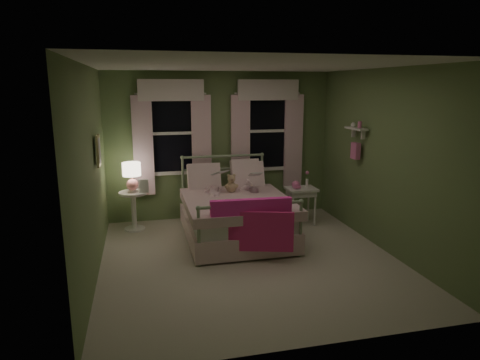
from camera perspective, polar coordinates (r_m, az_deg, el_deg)
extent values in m
plane|color=beige|center=(6.03, 1.28, -10.51)|extent=(4.20, 4.20, 0.00)
plane|color=white|center=(5.55, 1.41, 15.02)|extent=(4.20, 4.20, 0.00)
plane|color=#667F4C|center=(7.67, -2.63, 4.57)|extent=(4.00, 0.00, 4.00)
plane|color=#667F4C|center=(3.71, 9.58, -4.18)|extent=(4.00, 0.00, 4.00)
plane|color=#667F4C|center=(5.50, -19.25, 0.74)|extent=(0.00, 4.20, 4.20)
plane|color=#667F4C|center=(6.44, 18.84, 2.39)|extent=(0.00, 4.20, 4.20)
cube|color=white|center=(6.71, -0.63, -4.27)|extent=(1.44, 1.94, 0.26)
cube|color=white|center=(6.79, -0.63, -6.21)|extent=(1.54, 2.02, 0.30)
cube|color=silver|center=(6.52, -0.34, -3.12)|extent=(1.58, 1.75, 0.14)
cylinder|color=#9EB793|center=(6.64, -6.48, -5.62)|extent=(0.04, 1.90, 0.04)
cylinder|color=#9EB793|center=(6.93, 4.97, -4.82)|extent=(0.04, 1.90, 0.04)
cylinder|color=#9EB793|center=(7.49, -7.58, -1.37)|extent=(0.04, 0.04, 1.15)
cylinder|color=#9EB793|center=(7.75, 2.92, -0.81)|extent=(0.04, 0.04, 1.15)
sphere|color=#9EB793|center=(7.38, -7.71, 2.97)|extent=(0.07, 0.07, 0.07)
sphere|color=#9EB793|center=(7.64, 2.96, 3.39)|extent=(0.07, 0.07, 0.07)
cylinder|color=#9EB793|center=(7.48, -2.28, 3.20)|extent=(1.42, 0.04, 0.04)
cylinder|color=#9EB793|center=(7.51, -2.26, 1.54)|extent=(1.38, 0.03, 0.03)
cylinder|color=#9EB793|center=(5.69, -5.51, -7.65)|extent=(0.04, 0.04, 0.80)
cylinder|color=#9EB793|center=(6.03, 8.06, -6.54)|extent=(0.04, 0.04, 0.80)
sphere|color=#9EB793|center=(5.57, -5.59, -3.78)|extent=(0.07, 0.07, 0.07)
sphere|color=#9EB793|center=(5.92, 8.18, -2.87)|extent=(0.07, 0.07, 0.07)
cylinder|color=#9EB793|center=(5.70, 1.50, -3.33)|extent=(1.42, 0.04, 0.04)
cube|color=white|center=(7.22, -4.80, 0.00)|extent=(0.55, 0.32, 0.57)
cube|color=white|center=(7.36, 1.05, 0.29)|extent=(0.55, 0.32, 0.57)
cube|color=white|center=(7.34, 0.68, 0.88)|extent=(0.48, 0.30, 0.51)
cube|color=#FF31AB|center=(5.72, 1.50, -4.11)|extent=(1.10, 0.15, 0.32)
cube|color=#E52C7C|center=(5.74, 1.66, -6.88)|extent=(1.07, 0.34, 0.55)
imported|color=#F7D1DD|center=(6.95, -3.71, 1.10)|extent=(0.32, 0.22, 0.83)
imported|color=#F7D1DD|center=(7.08, 0.77, 0.68)|extent=(0.37, 0.32, 0.67)
imported|color=beige|center=(6.72, -3.35, 0.50)|extent=(0.23, 0.18, 0.26)
imported|color=beige|center=(6.84, 1.28, 0.38)|extent=(0.20, 0.12, 0.26)
sphere|color=tan|center=(6.91, -1.18, -0.95)|extent=(0.18, 0.18, 0.18)
sphere|color=tan|center=(6.86, -1.15, 0.15)|extent=(0.13, 0.13, 0.13)
sphere|color=tan|center=(6.84, -1.52, 0.59)|extent=(0.05, 0.05, 0.05)
sphere|color=tan|center=(6.86, -0.79, 0.62)|extent=(0.05, 0.05, 0.05)
sphere|color=tan|center=(6.86, -1.78, -0.88)|extent=(0.07, 0.07, 0.07)
sphere|color=tan|center=(6.89, -0.48, -0.80)|extent=(0.07, 0.07, 0.07)
sphere|color=#8C6B51|center=(6.81, -1.05, 0.02)|extent=(0.04, 0.04, 0.04)
cylinder|color=white|center=(7.23, -14.10, -1.70)|extent=(0.46, 0.46, 0.04)
cylinder|color=white|center=(7.31, -13.97, -4.05)|extent=(0.08, 0.08, 0.60)
cylinder|color=white|center=(7.40, -13.85, -6.32)|extent=(0.34, 0.34, 0.03)
sphere|color=pink|center=(7.20, -14.16, -0.62)|extent=(0.20, 0.20, 0.20)
cylinder|color=pink|center=(7.17, -14.21, 0.32)|extent=(0.03, 0.03, 0.12)
cylinder|color=#FFEAC6|center=(7.15, -14.27, 1.41)|extent=(0.29, 0.29, 0.22)
imported|color=beige|center=(7.15, -13.32, -1.59)|extent=(0.21, 0.26, 0.02)
cube|color=white|center=(7.36, 8.17, -1.20)|extent=(0.50, 0.40, 0.04)
cube|color=white|center=(7.38, 8.15, -1.73)|extent=(0.44, 0.34, 0.08)
cylinder|color=white|center=(7.24, 7.05, -4.02)|extent=(0.04, 0.04, 0.60)
cylinder|color=white|center=(7.38, 9.97, -3.79)|extent=(0.04, 0.04, 0.60)
cylinder|color=white|center=(7.51, 6.26, -3.40)|extent=(0.04, 0.04, 0.60)
cylinder|color=white|center=(7.65, 9.09, -3.19)|extent=(0.04, 0.04, 0.60)
sphere|color=pink|center=(7.31, 7.46, -0.63)|extent=(0.14, 0.14, 0.14)
cube|color=pink|center=(7.23, 7.71, -0.95)|extent=(0.10, 0.05, 0.04)
cylinder|color=white|center=(7.43, 8.91, -0.38)|extent=(0.05, 0.05, 0.14)
cylinder|color=#4C7F3F|center=(7.40, 8.94, 0.45)|extent=(0.01, 0.01, 0.12)
sphere|color=pink|center=(7.39, 8.96, 0.98)|extent=(0.06, 0.06, 0.06)
cube|color=black|center=(7.52, -9.04, 6.18)|extent=(0.76, 0.02, 1.35)
cube|color=white|center=(7.45, -9.21, 11.52)|extent=(0.84, 0.05, 0.06)
cube|color=white|center=(7.60, -8.85, 0.92)|extent=(0.84, 0.05, 0.06)
cube|color=white|center=(7.48, -12.10, 6.03)|extent=(0.06, 0.05, 1.40)
cube|color=white|center=(7.54, -5.98, 6.29)|extent=(0.06, 0.05, 1.40)
cube|color=white|center=(7.50, -9.03, 6.17)|extent=(0.76, 0.04, 0.05)
cube|color=silver|center=(7.46, -12.79, 4.43)|extent=(0.34, 0.06, 1.70)
cube|color=white|center=(7.53, -5.14, 4.76)|extent=(0.34, 0.06, 1.70)
cube|color=white|center=(7.39, -9.18, 11.75)|extent=(1.10, 0.08, 0.36)
cylinder|color=white|center=(7.43, -9.19, 11.29)|extent=(1.20, 0.03, 0.03)
cube|color=black|center=(7.83, 3.54, 6.56)|extent=(0.76, 0.02, 1.35)
cube|color=white|center=(7.77, 3.65, 11.68)|extent=(0.84, 0.05, 0.06)
cube|color=white|center=(7.91, 3.51, 1.49)|extent=(0.84, 0.05, 0.06)
cube|color=white|center=(7.70, 0.71, 6.48)|extent=(0.06, 0.05, 1.40)
cube|color=white|center=(7.93, 6.37, 6.58)|extent=(0.06, 0.05, 1.40)
cube|color=white|center=(7.81, 3.58, 6.54)|extent=(0.76, 0.04, 0.05)
cube|color=silver|center=(7.66, 0.06, 4.94)|extent=(0.34, 0.06, 1.70)
cube|color=white|center=(7.95, 7.12, 5.12)|extent=(0.34, 0.06, 1.70)
cube|color=white|center=(7.71, 3.80, 11.90)|extent=(1.10, 0.08, 0.36)
cylinder|color=white|center=(7.74, 3.71, 11.46)|extent=(1.20, 0.03, 0.03)
cube|color=white|center=(6.94, 15.24, 6.63)|extent=(0.15, 0.50, 0.03)
cube|color=white|center=(6.83, 16.09, 5.83)|extent=(0.06, 0.03, 0.14)
cube|color=white|center=(7.09, 14.91, 6.12)|extent=(0.06, 0.03, 0.14)
cylinder|color=pink|center=(6.84, 15.67, 7.12)|extent=(0.06, 0.06, 0.10)
sphere|color=white|center=(7.02, 14.87, 7.13)|extent=(0.08, 0.08, 0.08)
cube|color=pink|center=(6.98, 15.15, 3.78)|extent=(0.08, 0.18, 0.26)
cube|color=beige|center=(6.05, -18.37, 3.74)|extent=(0.03, 0.32, 0.42)
cube|color=silver|center=(6.05, -18.23, 3.75)|extent=(0.01, 0.25, 0.34)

